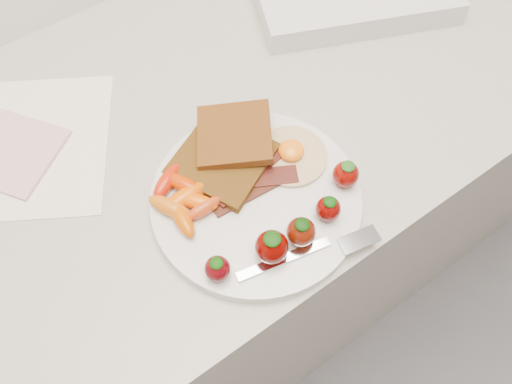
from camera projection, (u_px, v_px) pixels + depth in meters
counter at (224, 240)px, 1.11m from camera, size 2.00×0.60×0.90m
plate at (256, 199)px, 0.64m from camera, size 0.27×0.27×0.02m
toast_lower at (222, 160)px, 0.65m from camera, size 0.15×0.15×0.01m
toast_upper at (234, 135)px, 0.65m from camera, size 0.13×0.13×0.02m
fried_egg at (291, 154)px, 0.66m from camera, size 0.13×0.13×0.02m
bacon_strips at (251, 181)px, 0.64m from camera, size 0.12×0.07×0.01m
baby_carrots at (183, 199)px, 0.62m from camera, size 0.08×0.11×0.02m
strawberries at (294, 226)px, 0.59m from camera, size 0.23×0.07×0.05m
fork at (318, 250)px, 0.59m from camera, size 0.18×0.07×0.00m
paper_sheet at (43, 144)px, 0.69m from camera, size 0.27×0.29×0.00m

